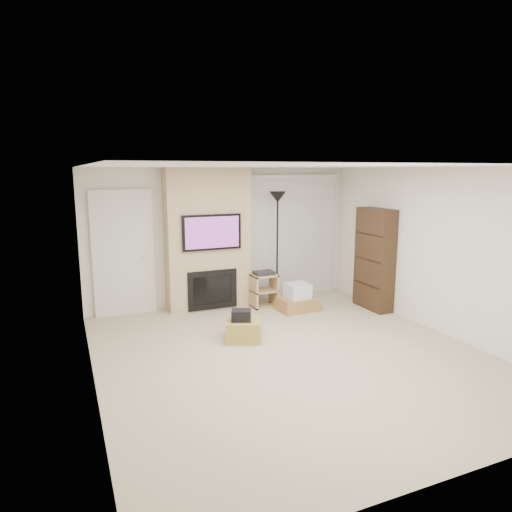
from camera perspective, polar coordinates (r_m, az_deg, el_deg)
name	(u,v)px	position (r m, az deg, el deg)	size (l,w,h in m)	color
floor	(291,355)	(6.32, 4.38, -12.19)	(5.00, 5.50, 0.00)	#B8AA8A
ceiling	(294,166)	(5.82, 4.74, 11.11)	(5.00, 5.50, 0.00)	white
wall_back	(223,236)	(8.44, -4.14, 2.46)	(5.00, 2.50, 0.00)	silver
wall_front	(461,332)	(3.82, 24.28, -8.65)	(5.00, 2.50, 0.00)	silver
wall_left	(88,282)	(5.30, -20.21, -3.12)	(5.50, 2.50, 0.00)	silver
wall_right	(439,251)	(7.43, 21.89, 0.59)	(5.50, 2.50, 0.00)	silver
hvac_vent	(292,167)	(6.72, 4.57, 11.02)	(0.35, 0.18, 0.01)	silver
ottoman	(243,329)	(6.79, -1.58, -9.16)	(0.50, 0.50, 0.30)	#A58C3A
black_bag	(241,315)	(6.67, -1.86, -7.42)	(0.28, 0.22, 0.16)	black
fireplace_wall	(208,240)	(8.14, -5.99, 2.02)	(1.50, 0.47, 2.50)	tan
entry_door	(123,254)	(8.04, -16.25, 0.23)	(1.02, 0.11, 2.14)	silver
vertical_blinds	(292,232)	(8.94, 4.48, 3.07)	(1.98, 0.10, 2.37)	silver
floor_lamp	(277,216)	(8.32, 2.70, 5.02)	(0.31, 0.31, 2.08)	black
av_stand	(264,288)	(8.30, 0.98, -4.02)	(0.45, 0.38, 0.66)	tan
box_stack	(297,300)	(8.19, 5.20, -5.45)	(0.75, 0.58, 0.49)	#A47944
bookshelf	(375,259)	(8.36, 14.60, -0.38)	(0.30, 0.80, 1.80)	black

